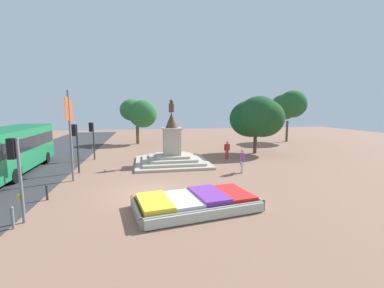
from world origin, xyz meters
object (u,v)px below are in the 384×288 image
at_px(kerb_bollard_mid_a, 47,192).
at_px(traffic_light_mid_block, 75,140).
at_px(flower_planter, 196,203).
at_px(city_bus, 12,147).
at_px(banner_pole, 70,132).
at_px(traffic_light_near_crossing, 16,165).
at_px(kerb_bollard_south, 13,217).
at_px(pedestrian_with_handbag, 242,159).
at_px(statue_monument, 172,153).
at_px(traffic_light_far_corner, 92,134).
at_px(pedestrian_near_planter, 227,149).

bearing_deg(kerb_bollard_mid_a, traffic_light_mid_block, 88.65).
height_order(flower_planter, city_bus, city_bus).
distance_m(flower_planter, banner_pole, 9.27).
relative_size(flower_planter, traffic_light_near_crossing, 1.73).
height_order(flower_planter, kerb_bollard_south, kerb_bollard_south).
distance_m(traffic_light_near_crossing, kerb_bollard_south, 1.94).
xyz_separation_m(pedestrian_with_handbag, kerb_bollard_mid_a, (-11.49, -3.33, -0.55)).
xyz_separation_m(traffic_light_near_crossing, traffic_light_mid_block, (0.22, 8.04, 0.03)).
relative_size(traffic_light_near_crossing, traffic_light_mid_block, 0.99).
relative_size(statue_monument, banner_pole, 1.06).
height_order(traffic_light_far_corner, pedestrian_near_planter, traffic_light_far_corner).
relative_size(statue_monument, kerb_bollard_south, 6.75).
relative_size(flower_planter, banner_pole, 1.05).
bearing_deg(city_bus, flower_planter, -37.77).
relative_size(banner_pole, city_bus, 0.55).
xyz_separation_m(traffic_light_mid_block, kerb_bollard_south, (-0.27, -8.52, -1.90)).
bearing_deg(pedestrian_with_handbag, statue_monument, 137.51).
bearing_deg(flower_planter, statue_monument, 89.85).
height_order(traffic_light_mid_block, city_bus, traffic_light_mid_block).
distance_m(statue_monument, banner_pole, 8.10).
xyz_separation_m(traffic_light_mid_block, pedestrian_with_handbag, (11.36, -2.11, -1.40)).
xyz_separation_m(flower_planter, kerb_bollard_south, (-7.13, -0.58, 0.16)).
relative_size(traffic_light_mid_block, traffic_light_far_corner, 1.04).
bearing_deg(statue_monument, kerb_bollard_mid_a, -133.35).
height_order(flower_planter, banner_pole, banner_pole).
height_order(banner_pole, pedestrian_with_handbag, banner_pole).
relative_size(traffic_light_far_corner, banner_pole, 0.59).
relative_size(pedestrian_with_handbag, kerb_bollard_mid_a, 2.18).
distance_m(statue_monument, pedestrian_near_planter, 5.10).
xyz_separation_m(traffic_light_near_crossing, pedestrian_near_planter, (12.12, 10.89, -1.42)).
height_order(banner_pole, city_bus, banner_pole).
bearing_deg(flower_planter, traffic_light_far_corner, 117.53).
relative_size(traffic_light_far_corner, pedestrian_near_planter, 2.06).
relative_size(traffic_light_near_crossing, banner_pole, 0.60).
relative_size(city_bus, kerb_bollard_south, 11.74).
xyz_separation_m(pedestrian_near_planter, kerb_bollard_mid_a, (-12.03, -8.29, -0.50)).
relative_size(traffic_light_mid_block, city_bus, 0.33).
xyz_separation_m(traffic_light_far_corner, city_bus, (-4.51, -4.12, -0.43)).
xyz_separation_m(statue_monument, kerb_bollard_south, (-7.16, -10.52, -0.39)).
bearing_deg(pedestrian_with_handbag, pedestrian_near_planter, 83.73).
bearing_deg(kerb_bollard_south, flower_planter, 4.67).
xyz_separation_m(banner_pole, kerb_bollard_south, (-0.51, -6.45, -2.62)).
bearing_deg(kerb_bollard_mid_a, pedestrian_with_handbag, 16.15).
bearing_deg(traffic_light_near_crossing, kerb_bollard_mid_a, 88.05).
distance_m(traffic_light_near_crossing, kerb_bollard_mid_a, 3.24).
bearing_deg(statue_monument, traffic_light_far_corner, 156.94).
xyz_separation_m(statue_monument, kerb_bollard_mid_a, (-7.01, -7.43, -0.43)).
distance_m(traffic_light_mid_block, kerb_bollard_mid_a, 5.78).
xyz_separation_m(statue_monument, traffic_light_mid_block, (-6.88, -1.99, 1.52)).
height_order(flower_planter, traffic_light_far_corner, traffic_light_far_corner).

